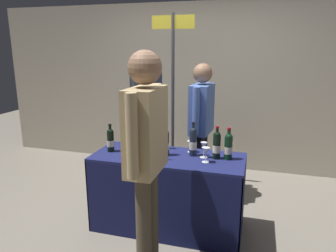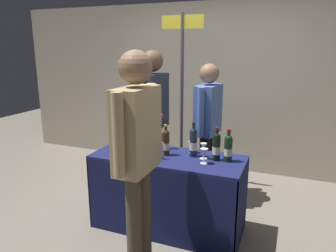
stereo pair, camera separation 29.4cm
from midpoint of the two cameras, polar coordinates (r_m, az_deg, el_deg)
name	(u,v)px [view 2 (the right image)]	position (r m, az deg, el deg)	size (l,w,h in m)	color
ground_plane	(168,226)	(3.42, 2.58, -17.68)	(12.00, 12.00, 0.00)	gray
back_partition	(216,88)	(4.79, 10.35, 6.81)	(6.67, 0.12, 2.43)	#B2A893
tasting_table	(168,180)	(3.18, 2.68, -9.73)	(1.47, 0.61, 0.77)	#191E51
featured_wine_bottle	(228,148)	(2.99, 13.60, -3.87)	(0.08, 0.08, 0.31)	black
display_bottle_0	(166,142)	(3.07, 2.32, -2.97)	(0.08, 0.08, 0.31)	#38230F
display_bottle_1	(133,143)	(3.05, -3.54, -3.14)	(0.08, 0.08, 0.31)	#38230F
display_bottle_2	(193,142)	(3.05, 7.34, -2.90)	(0.07, 0.07, 0.34)	#192333
display_bottle_3	(113,138)	(3.26, -7.33, -2.22)	(0.07, 0.07, 0.29)	black
display_bottle_4	(134,135)	(3.27, -3.63, -1.73)	(0.07, 0.07, 0.32)	#38230F
display_bottle_5	(216,146)	(2.99, 11.53, -3.64)	(0.07, 0.07, 0.32)	black
wine_glass_near_vendor	(204,153)	(2.89, 9.42, -4.81)	(0.08, 0.08, 0.14)	silver
wine_glass_mid	(192,145)	(3.17, 7.03, -3.40)	(0.08, 0.08, 0.12)	silver
wine_glass_near_taster	(204,148)	(3.01, 9.21, -3.90)	(0.07, 0.07, 0.15)	silver
flower_vase	(159,137)	(3.25, 0.91, -2.06)	(0.10, 0.10, 0.42)	tan
brochure_stand	(156,150)	(2.98, 0.70, -4.43)	(0.14, 0.01, 0.17)	silver
vendor_presenter	(208,120)	(3.73, 9.45, 1.05)	(0.24, 0.60, 1.62)	black
vendor_assistant	(153,112)	(3.66, -0.43, 2.59)	(0.25, 0.58, 1.77)	#4C4233
taster_foreground_right	(137,145)	(2.36, -2.02, -3.56)	(0.24, 0.61, 1.78)	#4C4233
booth_signpost	(182,83)	(4.09, 4.59, 7.70)	(0.54, 0.04, 2.21)	#47474C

